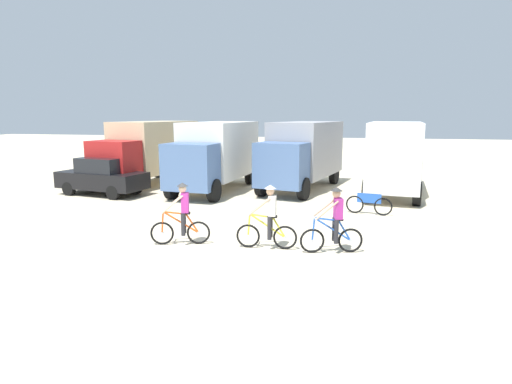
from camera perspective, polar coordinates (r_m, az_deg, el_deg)
ground_plane at (r=11.36m, az=-5.87°, el=-8.93°), size 120.00×120.00×0.00m
box_truck_tan_camper at (r=23.68m, az=-14.01°, el=5.51°), size 3.35×7.03×3.35m
box_truck_white_box at (r=21.22m, az=-5.34°, el=5.25°), size 2.92×6.92×3.35m
box_truck_grey_hauler at (r=21.67m, az=6.26°, el=5.34°), size 3.76×7.09×3.35m
box_truck_avon_van at (r=21.39m, az=17.90°, el=4.84°), size 3.02×6.95×3.35m
sedan_parked at (r=21.26m, az=-19.75°, el=2.00°), size 4.45×2.48×1.76m
cyclist_orange_shirt at (r=12.53m, az=-9.84°, el=-3.17°), size 1.68×0.65×1.82m
cyclist_cowboy_hat at (r=11.96m, az=1.69°, el=-3.66°), size 1.73×0.52×1.82m
cyclist_near_camera at (r=11.79m, az=10.35°, el=-4.03°), size 1.69×0.63×1.82m
bicycle_spare at (r=16.69m, az=14.81°, el=-1.56°), size 1.71×0.54×0.97m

